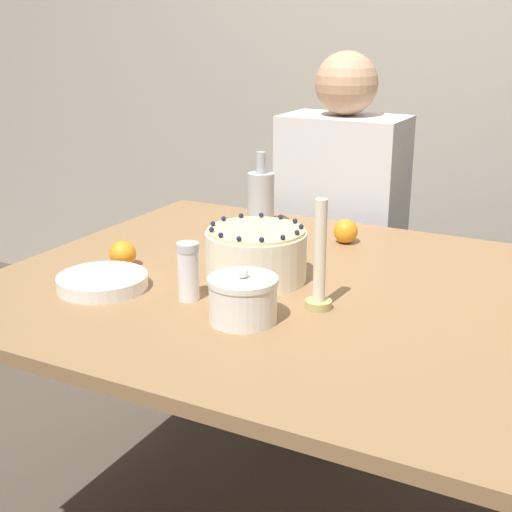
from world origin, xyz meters
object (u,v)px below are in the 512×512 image
(cake, at_px, (256,254))
(candle, at_px, (320,266))
(person_man_blue_shirt, at_px, (339,263))
(bottle, at_px, (261,198))
(sugar_bowl, at_px, (243,299))
(sugar_shaker, at_px, (188,271))

(cake, bearing_deg, candle, -25.55)
(person_man_blue_shirt, bearing_deg, candle, 108.26)
(bottle, xyz_separation_m, person_man_blue_shirt, (0.12, 0.36, -0.30))
(candle, height_order, bottle, candle)
(cake, relative_size, sugar_bowl, 1.66)
(sugar_bowl, height_order, bottle, bottle)
(sugar_bowl, height_order, candle, candle)
(bottle, bearing_deg, cake, -63.92)
(candle, relative_size, bottle, 1.07)
(cake, distance_m, sugar_bowl, 0.25)
(sugar_bowl, distance_m, person_man_blue_shirt, 1.06)
(person_man_blue_shirt, bearing_deg, cake, 96.39)
(cake, xyz_separation_m, person_man_blue_shirt, (-0.09, 0.78, -0.27))
(sugar_shaker, xyz_separation_m, person_man_blue_shirt, (-0.02, 0.97, -0.28))
(sugar_shaker, height_order, bottle, bottle)
(sugar_bowl, bearing_deg, cake, 111.77)
(cake, distance_m, sugar_shaker, 0.20)
(cake, relative_size, bottle, 1.07)
(sugar_bowl, bearing_deg, bottle, 114.58)
(bottle, bearing_deg, person_man_blue_shirt, 72.19)
(cake, bearing_deg, sugar_shaker, -111.17)
(cake, bearing_deg, sugar_bowl, -68.23)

